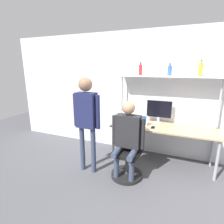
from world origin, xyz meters
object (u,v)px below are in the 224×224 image
Objects in this scene: laptop at (139,123)px; office_chair at (128,161)px; cell_phone at (153,127)px; person_seated at (127,134)px; bottle_amber at (200,69)px; person_standing at (86,113)px; bottle_red at (140,70)px; monitor at (159,110)px; bottle_blue at (170,70)px.

laptop is 0.82m from office_chair.
cell_phone is 0.70m from person_seated.
person_standing is at bearing -149.86° from bottle_amber.
bottle_red is at bearing 93.03° from office_chair.
person_seated reaches higher than office_chair.
laptop is 1.50m from bottle_amber.
bottle_red is at bearing -174.71° from monitor.
bottle_red is (-0.42, -0.04, 0.83)m from monitor.
person_seated is 5.82× the size of bottle_blue.
cell_phone is 0.63× the size of bottle_blue.
office_chair is at bearing -111.44° from monitor.
monitor is 2.22× the size of bottle_blue.
monitor is 0.52m from laptop.
bottle_amber reaches higher than bottle_red.
bottle_blue is (0.20, 0.34, 1.09)m from cell_phone.
bottle_blue is (0.49, 0.30, 1.04)m from laptop.
laptop is 1.18m from bottle_blue.
person_standing is at bearing -146.49° from cell_phone.
cell_phone is at bearing -42.41° from bottle_red.
laptop is 0.66m from person_seated.
person_seated is at bearing -95.90° from office_chair.
monitor is 1.56m from person_standing.
bottle_red is at bearing 180.00° from bottle_blue.
person_seated is 0.81m from person_standing.
monitor is 0.93m from bottle_red.
bottle_red is (-0.09, 0.30, 1.05)m from laptop.
person_standing is 7.43× the size of bottle_blue.
bottle_blue is at bearing 180.00° from bottle_amber.
bottle_amber reaches higher than office_chair.
monitor is 0.47m from cell_phone.
office_chair is 1.83m from bottle_red.
bottle_red reaches higher than cell_phone.
cell_phone is at bearing 60.31° from office_chair.
person_seated reaches higher than laptop.
laptop reaches higher than office_chair.
office_chair is 3.97× the size of bottle_blue.
monitor is at bearing 69.24° from person_seated.
bottle_blue is at bearing 59.45° from cell_phone.
monitor is 0.84m from bottle_blue.
laptop is 1.03× the size of bottle_amber.
cell_phone is 1.33m from person_standing.
bottle_red is 1.11m from bottle_amber.
laptop is (-0.33, -0.34, -0.22)m from monitor.
person_seated is at bearing -94.17° from laptop.
bottle_red is 0.91× the size of bottle_amber.
person_standing is at bearing -136.33° from laptop.
bottle_blue reaches higher than laptop.
bottle_blue is 0.82× the size of bottle_amber.
cell_phone is 0.11× the size of person_seated.
office_chair reaches higher than cell_phone.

